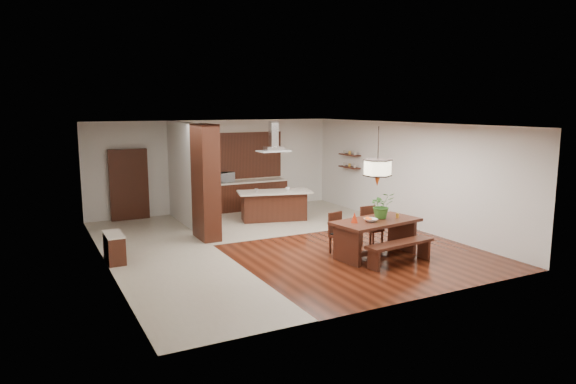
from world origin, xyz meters
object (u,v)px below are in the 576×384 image
dining_chair_right (372,227)px  kitchen_island (274,205)px  dining_bench (400,253)px  fruit_bowl (371,220)px  foliage_plant (382,205)px  hallway_console (114,248)px  pendant_lantern (378,156)px  island_cup (288,189)px  dining_chair_left (341,234)px  dining_table (376,230)px  range_hood (274,137)px  microwave (225,177)px

dining_chair_right → kitchen_island: 3.78m
dining_bench → fruit_bowl: size_ratio=5.92×
foliage_plant → kitchen_island: size_ratio=0.26×
hallway_console → pendant_lantern: bearing=-22.9°
foliage_plant → kitchen_island: 4.37m
kitchen_island → island_cup: (0.41, -0.09, 0.48)m
dining_chair_left → dining_table: bearing=-54.6°
range_hood → microwave: size_ratio=1.61×
hallway_console → kitchen_island: 5.31m
pendant_lantern → hallway_console: bearing=157.1°
hallway_console → island_cup: size_ratio=7.14×
dining_chair_left → dining_bench: bearing=-73.4°
island_cup → pendant_lantern: bearing=-90.0°
fruit_bowl → pendant_lantern: bearing=20.0°
hallway_console → fruit_bowl: bearing=-24.4°
dining_bench → dining_chair_left: dining_chair_left is taller
dining_table → dining_bench: size_ratio=1.23×
fruit_bowl → island_cup: size_ratio=2.35×
dining_chair_left → pendant_lantern: pendant_lantern is taller
dining_chair_left → dining_chair_right: 0.99m
microwave → pendant_lantern: bearing=-101.5°
foliage_plant → fruit_bowl: bearing=-158.0°
range_hood → microwave: 2.47m
dining_bench → hallway_console: bearing=151.3°
kitchen_island → hallway_console: bearing=-141.7°
hallway_console → dining_chair_right: 5.88m
dining_table → kitchen_island: (-0.41, 4.37, -0.16)m
dining_table → dining_bench: 0.81m
dining_chair_right → island_cup: bearing=96.1°
hallway_console → range_hood: (4.86, 2.14, 2.15)m
hallway_console → foliage_plant: (5.48, -2.13, 0.81)m
microwave → foliage_plant: bearing=-99.4°
dining_chair_right → foliage_plant: size_ratio=1.62×
range_hood → dining_bench: bearing=-84.2°
dining_table → pendant_lantern: bearing=0.0°
dining_table → dining_chair_left: dining_chair_left is taller
hallway_console → dining_chair_left: (4.68, -1.70, 0.16)m
dining_chair_right → foliage_plant: bearing=-107.8°
dining_bench → kitchen_island: 5.11m
dining_bench → dining_chair_right: (0.29, 1.38, 0.24)m
dining_chair_left → microwave: (-0.64, 5.74, 0.63)m
dining_table → island_cup: island_cup is taller
hallway_console → microwave: 5.77m
kitchen_island → microwave: bearing=127.8°
hallway_console → dining_chair_right: size_ratio=0.91×
pendant_lantern → microwave: 6.48m
dining_chair_left → kitchen_island: bearing=75.0°
dining_bench → foliage_plant: size_ratio=2.88×
foliage_plant → microwave: foliage_plant is taller
dining_table → fruit_bowl: 0.33m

